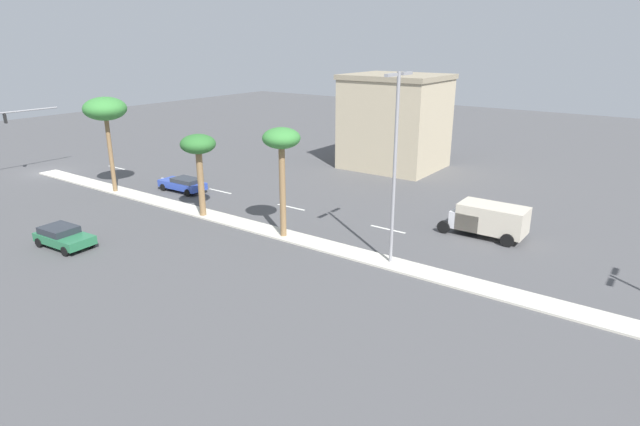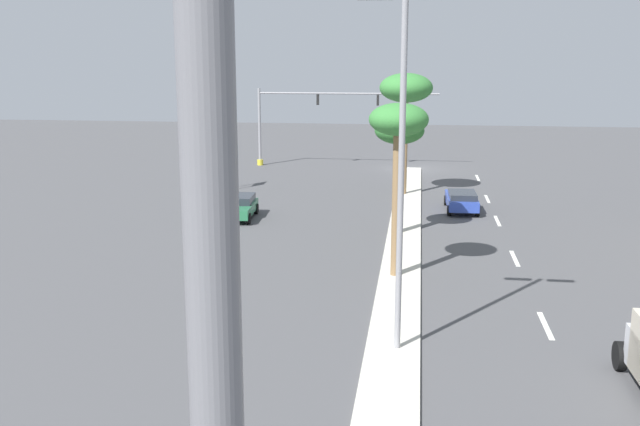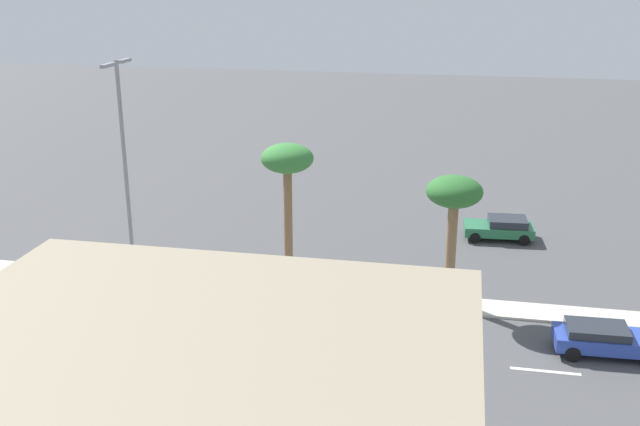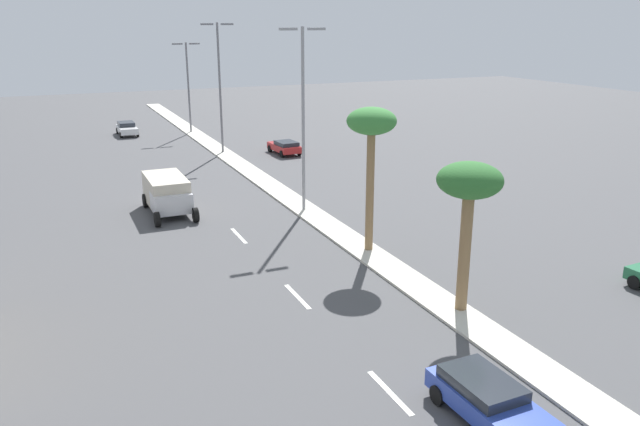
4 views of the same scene
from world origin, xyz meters
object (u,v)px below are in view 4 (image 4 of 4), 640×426
(palm_tree_inboard, at_px, (469,188))
(sedan_blue_right, at_px, (491,402))
(palm_tree_front, at_px, (371,129))
(sedan_red_inboard, at_px, (285,147))
(box_truck, at_px, (167,194))
(street_lamp_center, at_px, (303,108))
(sedan_white_rear, at_px, (127,128))
(street_lamp_far, at_px, (220,79))
(street_lamp_near, at_px, (188,80))

(palm_tree_inboard, xyz_separation_m, sedan_blue_right, (-3.80, -6.71, -4.65))
(palm_tree_front, distance_m, sedan_red_inboard, 26.74)
(sedan_red_inboard, bearing_deg, sedan_blue_right, -102.00)
(palm_tree_front, xyz_separation_m, sedan_red_inboard, (4.93, 25.63, -5.83))
(palm_tree_front, height_order, box_truck, palm_tree_front)
(street_lamp_center, xyz_separation_m, sedan_white_rear, (-6.63, 33.70, -5.89))
(street_lamp_far, height_order, box_truck, street_lamp_far)
(sedan_red_inboard, xyz_separation_m, sedan_blue_right, (-8.55, -40.26, 0.03))
(street_lamp_center, relative_size, sedan_blue_right, 2.45)
(sedan_blue_right, distance_m, box_truck, 26.38)
(street_lamp_near, xyz_separation_m, box_truck, (-7.98, -29.26, -4.42))
(sedan_blue_right, height_order, box_truck, box_truck)
(box_truck, bearing_deg, palm_tree_front, -53.45)
(palm_tree_inboard, distance_m, sedan_white_rear, 50.52)
(palm_tree_inboard, height_order, box_truck, palm_tree_inboard)
(palm_tree_front, distance_m, street_lamp_far, 28.37)
(sedan_blue_right, bearing_deg, sedan_white_rear, 93.40)
(street_lamp_center, relative_size, box_truck, 1.98)
(street_lamp_center, relative_size, sedan_red_inboard, 2.79)
(sedan_white_rear, bearing_deg, box_truck, -92.62)
(street_lamp_center, distance_m, box_truck, 10.15)
(palm_tree_inboard, relative_size, street_lamp_near, 0.66)
(palm_tree_inboard, distance_m, box_truck, 21.44)
(palm_tree_inboard, xyz_separation_m, street_lamp_near, (-0.57, 48.48, 0.32))
(sedan_red_inboard, xyz_separation_m, box_truck, (-13.31, -14.32, 0.58))
(street_lamp_center, height_order, sedan_blue_right, street_lamp_center)
(palm_tree_front, distance_m, street_lamp_near, 40.58)
(palm_tree_inboard, height_order, palm_tree_front, palm_tree_front)
(street_lamp_center, xyz_separation_m, street_lamp_near, (-0.05, 32.39, -0.94))
(street_lamp_far, height_order, sedan_white_rear, street_lamp_far)
(sedan_blue_right, bearing_deg, palm_tree_front, 76.08)
(street_lamp_far, xyz_separation_m, sedan_white_rear, (-6.82, 13.51, -5.99))
(box_truck, bearing_deg, street_lamp_far, 64.29)
(street_lamp_near, height_order, sedan_blue_right, street_lamp_near)
(box_truck, bearing_deg, sedan_blue_right, -79.61)
(palm_tree_inboard, relative_size, box_truck, 1.10)
(sedan_blue_right, xyz_separation_m, sedan_white_rear, (-3.36, 56.51, 0.02))
(sedan_red_inboard, relative_size, box_truck, 0.71)
(street_lamp_center, bearing_deg, sedan_red_inboard, 73.16)
(sedan_red_inboard, xyz_separation_m, sedan_white_rear, (-11.91, 16.26, 0.05))
(palm_tree_front, xyz_separation_m, street_lamp_far, (-0.16, 28.37, 0.21))
(street_lamp_center, distance_m, sedan_white_rear, 34.85)
(street_lamp_near, bearing_deg, palm_tree_front, -89.44)
(palm_tree_inboard, bearing_deg, box_truck, 113.98)
(palm_tree_inboard, height_order, street_lamp_center, street_lamp_center)
(palm_tree_inboard, relative_size, sedan_white_rear, 1.51)
(street_lamp_center, bearing_deg, street_lamp_far, 89.47)
(box_truck, bearing_deg, street_lamp_center, -21.28)
(street_lamp_far, distance_m, street_lamp_near, 12.24)
(palm_tree_inboard, distance_m, sedan_red_inboard, 34.20)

